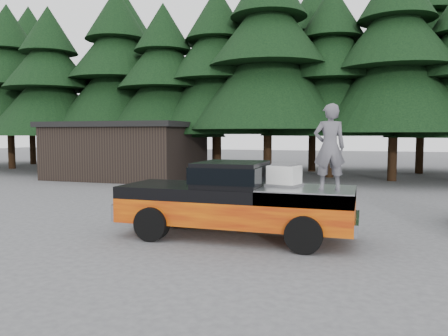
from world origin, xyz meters
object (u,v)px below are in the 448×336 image
(utility_building, at_px, (127,150))
(pickup_truck, at_px, (235,211))
(air_compressor, at_px, (284,176))
(man_on_bed, at_px, (329,147))

(utility_building, bearing_deg, pickup_truck, -50.37)
(air_compressor, bearing_deg, pickup_truck, -156.01)
(man_on_bed, bearing_deg, air_compressor, -41.13)
(air_compressor, xyz_separation_m, man_on_bed, (1.11, -0.50, 0.74))
(man_on_bed, relative_size, utility_building, 0.23)
(man_on_bed, bearing_deg, pickup_truck, -24.49)
(air_compressor, height_order, utility_building, utility_building)
(pickup_truck, bearing_deg, air_compressor, 9.12)
(man_on_bed, bearing_deg, utility_building, -62.27)
(pickup_truck, distance_m, utility_building, 16.38)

